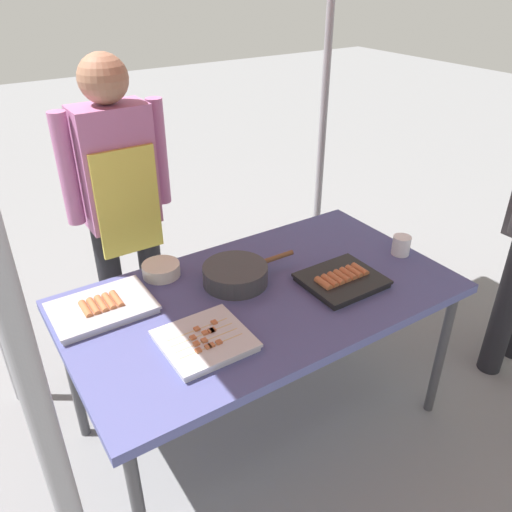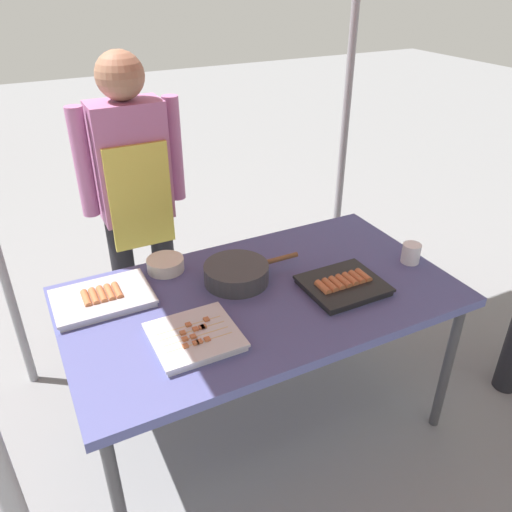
% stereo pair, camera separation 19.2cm
% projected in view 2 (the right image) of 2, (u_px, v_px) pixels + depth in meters
% --- Properties ---
extents(ground_plane, '(18.00, 18.00, 0.00)m').
position_uv_depth(ground_plane, '(261.00, 420.00, 2.48)').
color(ground_plane, slate).
extents(stall_table, '(1.60, 0.90, 0.75)m').
position_uv_depth(stall_table, '(261.00, 303.00, 2.13)').
color(stall_table, '#4C518C').
rests_on(stall_table, ground).
extents(tray_grilled_sausages, '(0.32, 0.28, 0.05)m').
position_uv_depth(tray_grilled_sausages, '(343.00, 285.00, 2.12)').
color(tray_grilled_sausages, black).
rests_on(tray_grilled_sausages, stall_table).
extents(tray_meat_skewers, '(0.31, 0.29, 0.04)m').
position_uv_depth(tray_meat_skewers, '(195.00, 337.00, 1.83)').
color(tray_meat_skewers, silver).
rests_on(tray_meat_skewers, stall_table).
extents(tray_pork_links, '(0.38, 0.27, 0.05)m').
position_uv_depth(tray_pork_links, '(103.00, 298.00, 2.04)').
color(tray_pork_links, '#ADADB2').
rests_on(tray_pork_links, stall_table).
extents(cooking_wok, '(0.44, 0.28, 0.08)m').
position_uv_depth(cooking_wok, '(237.00, 273.00, 2.16)').
color(cooking_wok, '#38383A').
rests_on(cooking_wok, stall_table).
extents(condiment_bowl, '(0.16, 0.16, 0.06)m').
position_uv_depth(condiment_bowl, '(165.00, 265.00, 2.25)').
color(condiment_bowl, silver).
rests_on(condiment_bowl, stall_table).
extents(drink_cup_near_edge, '(0.08, 0.08, 0.09)m').
position_uv_depth(drink_cup_near_edge, '(411.00, 253.00, 2.30)').
color(drink_cup_near_edge, white).
rests_on(drink_cup_near_edge, stall_table).
extents(vendor_woman, '(0.52, 0.23, 1.61)m').
position_uv_depth(vendor_woman, '(135.00, 191.00, 2.52)').
color(vendor_woman, black).
rests_on(vendor_woman, ground).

